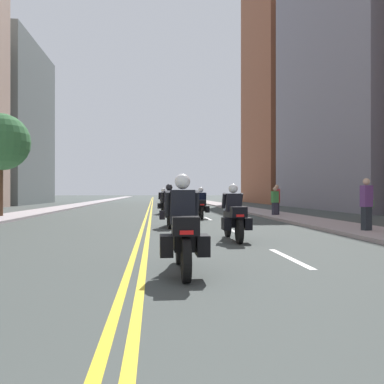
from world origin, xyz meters
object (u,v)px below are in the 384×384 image
at_px(motorcycle_0, 183,233).
at_px(motorcycle_2, 169,210).
at_px(motorcycle_1, 234,217).
at_px(motorcycle_3, 201,206).
at_px(pedestrian_2, 277,200).
at_px(street_tree_0, 1,142).
at_px(motorcycle_4, 163,203).
at_px(pedestrian_1, 275,202).
at_px(pedestrian_0, 367,205).

xyz_separation_m(motorcycle_0, motorcycle_2, (0.11, 8.45, 0.01)).
height_order(motorcycle_1, motorcycle_3, motorcycle_3).
height_order(pedestrian_2, street_tree_0, street_tree_0).
distance_m(motorcycle_4, pedestrian_1, 6.92).
xyz_separation_m(motorcycle_1, motorcycle_3, (0.17, 8.96, 0.01)).
bearing_deg(motorcycle_0, street_tree_0, 119.92).
bearing_deg(motorcycle_3, motorcycle_0, -95.82).
height_order(pedestrian_0, pedestrian_1, pedestrian_0).
bearing_deg(pedestrian_2, motorcycle_4, 169.25).
relative_size(motorcycle_2, motorcycle_4, 0.97).
relative_size(motorcycle_0, motorcycle_2, 0.97).
xyz_separation_m(motorcycle_0, motorcycle_3, (1.90, 13.16, -0.00)).
xyz_separation_m(motorcycle_1, pedestrian_2, (4.52, 10.23, 0.26)).
bearing_deg(pedestrian_1, street_tree_0, 159.58).
xyz_separation_m(motorcycle_3, pedestrian_0, (4.43, -7.64, 0.26)).
bearing_deg(motorcycle_2, street_tree_0, 143.91).
bearing_deg(street_tree_0, motorcycle_1, -45.86).
distance_m(motorcycle_0, motorcycle_4, 17.67).
bearing_deg(motorcycle_3, motorcycle_2, -108.42).
xyz_separation_m(motorcycle_4, pedestrian_0, (6.22, -12.15, 0.28)).
height_order(motorcycle_0, pedestrian_2, pedestrian_2).
height_order(motorcycle_0, pedestrian_1, motorcycle_0).
xyz_separation_m(motorcycle_4, pedestrian_2, (6.14, -3.24, 0.26)).
bearing_deg(motorcycle_4, pedestrian_1, -34.00).
relative_size(motorcycle_0, street_tree_0, 0.40).
bearing_deg(motorcycle_2, pedestrian_1, 43.56).
bearing_deg(street_tree_0, motorcycle_2, -35.98).
bearing_deg(motorcycle_4, pedestrian_2, -30.95).
bearing_deg(pedestrian_1, motorcycle_2, -154.86).
height_order(motorcycle_0, motorcycle_1, motorcycle_0).
bearing_deg(pedestrian_0, motorcycle_0, -158.71).
bearing_deg(motorcycle_4, motorcycle_3, -71.48).
height_order(motorcycle_3, pedestrian_0, pedestrian_0).
distance_m(motorcycle_2, motorcycle_3, 5.04).
bearing_deg(pedestrian_2, motorcycle_1, -96.78).
relative_size(motorcycle_0, pedestrian_0, 1.20).
height_order(motorcycle_4, street_tree_0, street_tree_0).
height_order(motorcycle_1, street_tree_0, street_tree_0).
relative_size(pedestrian_1, pedestrian_2, 0.92).
relative_size(motorcycle_1, motorcycle_4, 0.99).
height_order(motorcycle_3, motorcycle_4, motorcycle_4).
distance_m(motorcycle_3, motorcycle_4, 4.85).
xyz_separation_m(motorcycle_2, motorcycle_3, (1.79, 4.71, -0.01)).
bearing_deg(motorcycle_1, motorcycle_0, -112.17).
distance_m(motorcycle_0, street_tree_0, 17.13).
xyz_separation_m(motorcycle_1, street_tree_0, (-10.09, 10.39, 3.28)).
relative_size(motorcycle_3, pedestrian_1, 1.32).
bearing_deg(motorcycle_1, motorcycle_2, 111.02).
height_order(motorcycle_2, street_tree_0, street_tree_0).
distance_m(motorcycle_0, motorcycle_2, 8.45).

